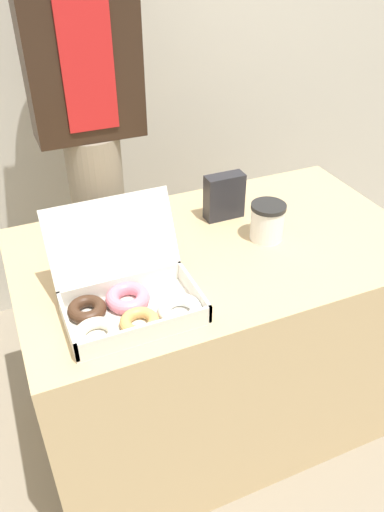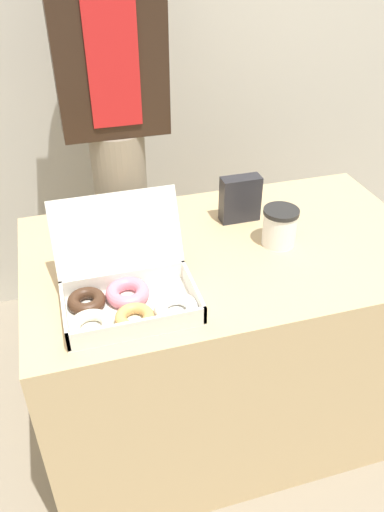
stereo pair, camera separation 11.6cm
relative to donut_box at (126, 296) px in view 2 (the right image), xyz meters
name	(u,v)px [view 2 (the right image)]	position (x,y,z in m)	size (l,w,h in m)	color
ground_plane	(220,413)	(0.32, 0.18, -0.77)	(14.00, 14.00, 0.00)	gray
table	(224,341)	(0.32, 0.18, -0.40)	(1.15, 0.67, 0.74)	tan
donut_box	(126,296)	(0.00, 0.00, 0.00)	(0.33, 0.30, 0.23)	white
coffee_cup	(280,227)	(0.46, 0.16, 0.02)	(0.10, 0.10, 0.11)	white
napkin_holder	(240,199)	(0.41, 0.32, 0.03)	(0.12, 0.05, 0.14)	#232328
person_customer	(113,98)	(0.10, 0.70, 0.25)	(0.34, 0.24, 1.74)	gray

